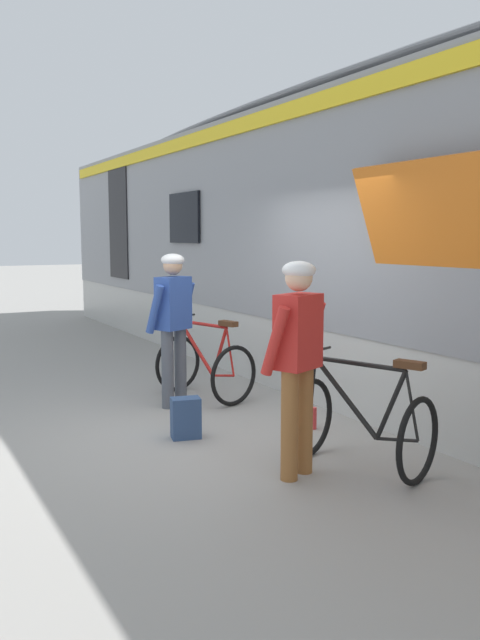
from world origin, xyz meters
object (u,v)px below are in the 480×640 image
at_px(train_car, 403,235).
at_px(bicycle_near_black, 361,424).
at_px(cyclist_far_in_blue, 173,316).
at_px(cyclist_near_in_red, 298,349).
at_px(water_bottle_near_the_bikes, 313,418).
at_px(bicycle_far_red, 205,366).
at_px(backpack_on_platform, 186,418).

distance_m(train_car, bicycle_near_black, 3.59).
bearing_deg(cyclist_far_in_blue, cyclist_near_in_red, -90.19).
relative_size(train_car, water_bottle_near_the_bikes, 85.19).
relative_size(bicycle_near_black, water_bottle_near_the_bikes, 5.59).
bearing_deg(bicycle_far_red, water_bottle_near_the_bikes, -76.51).
relative_size(bicycle_far_red, backpack_on_platform, 3.05).
bearing_deg(water_bottle_near_the_bikes, bicycle_far_red, 103.49).
height_order(train_car, water_bottle_near_the_bikes, train_car).
bearing_deg(bicycle_far_red, train_car, -15.62).
bearing_deg(cyclist_near_in_red, bicycle_near_black, -15.33).
distance_m(train_car, backpack_on_platform, 3.82).
bearing_deg(bicycle_near_black, water_bottle_near_the_bikes, 73.73).
xyz_separation_m(bicycle_near_black, bicycle_far_red, (-0.07, 2.84, 0.00)).
distance_m(cyclist_near_in_red, bicycle_near_black, 0.87).
height_order(cyclist_far_in_blue, water_bottle_near_the_bikes, cyclist_far_in_blue).
relative_size(train_car, bicycle_far_red, 15.67).
distance_m(train_car, water_bottle_near_the_bikes, 2.95).
distance_m(train_car, bicycle_far_red, 3.00).
height_order(train_car, cyclist_near_in_red, train_car).
bearing_deg(train_car, backpack_on_platform, -169.11).
distance_m(cyclist_near_in_red, backpack_on_platform, 1.65).
xyz_separation_m(train_car, backpack_on_platform, (-3.33, -0.64, -1.77)).
bearing_deg(backpack_on_platform, cyclist_far_in_blue, 85.43).
distance_m(train_car, cyclist_near_in_red, 3.68).
height_order(cyclist_near_in_red, backpack_on_platform, cyclist_near_in_red).
bearing_deg(backpack_on_platform, train_car, 24.42).
bearing_deg(train_car, bicycle_far_red, 164.38).
xyz_separation_m(cyclist_near_in_red, water_bottle_near_the_bikes, (0.89, 1.01, -0.94)).
relative_size(cyclist_far_in_blue, backpack_on_platform, 4.40).
relative_size(cyclist_near_in_red, bicycle_near_black, 1.40).
distance_m(cyclist_near_in_red, bicycle_far_red, 2.81).
height_order(cyclist_near_in_red, bicycle_near_black, cyclist_near_in_red).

